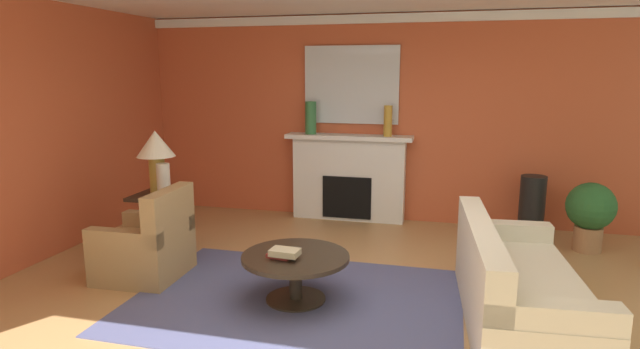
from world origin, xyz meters
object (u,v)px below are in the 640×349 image
(vase_on_side_table, at_px, (164,181))
(table_lamp, at_px, (156,150))
(potted_plant, at_px, (590,211))
(sofa, at_px, (515,290))
(vase_mantel_right, at_px, (388,121))
(armchair_near_window, at_px, (147,249))
(side_table, at_px, (160,219))
(mantel_mirror, at_px, (351,85))
(vase_tall_corner, at_px, (532,207))
(vase_mantel_left, at_px, (311,118))
(coffee_table, at_px, (296,267))
(fireplace, at_px, (349,180))

(vase_on_side_table, bearing_deg, table_lamp, 141.34)
(table_lamp, height_order, potted_plant, table_lamp)
(sofa, bearing_deg, vase_mantel_right, 117.71)
(table_lamp, relative_size, vase_mantel_right, 1.77)
(armchair_near_window, bearing_deg, side_table, 111.19)
(mantel_mirror, xyz_separation_m, vase_on_side_table, (-1.74, -2.17, -1.03))
(armchair_near_window, distance_m, side_table, 0.80)
(vase_mantel_right, bearing_deg, vase_tall_corner, -7.51)
(armchair_near_window, xyz_separation_m, vase_on_side_table, (-0.14, 0.62, 0.59))
(mantel_mirror, height_order, armchair_near_window, mantel_mirror)
(sofa, distance_m, vase_mantel_left, 3.93)
(armchair_near_window, distance_m, vase_tall_corner, 4.69)
(vase_on_side_table, relative_size, potted_plant, 0.47)
(coffee_table, bearing_deg, sofa, 1.32)
(vase_tall_corner, bearing_deg, coffee_table, -132.96)
(potted_plant, bearing_deg, vase_on_side_table, -163.62)
(fireplace, distance_m, vase_mantel_right, 1.03)
(fireplace, height_order, vase_on_side_table, fireplace)
(coffee_table, relative_size, side_table, 1.43)
(vase_on_side_table, height_order, vase_mantel_left, vase_mantel_left)
(sofa, distance_m, side_table, 3.98)
(side_table, bearing_deg, mantel_mirror, 47.45)
(mantel_mirror, bearing_deg, side_table, -132.55)
(vase_mantel_left, distance_m, potted_plant, 3.77)
(sofa, relative_size, vase_on_side_table, 5.49)
(mantel_mirror, xyz_separation_m, table_lamp, (-1.89, -2.05, -0.70))
(sofa, relative_size, armchair_near_window, 2.27)
(armchair_near_window, relative_size, vase_mantel_left, 2.05)
(armchair_near_window, height_order, potted_plant, armchair_near_window)
(table_lamp, distance_m, vase_tall_corner, 4.70)
(fireplace, bearing_deg, vase_mantel_left, -174.84)
(fireplace, height_order, vase_mantel_left, vase_mantel_left)
(vase_mantel_left, height_order, vase_tall_corner, vase_mantel_left)
(mantel_mirror, bearing_deg, potted_plant, -14.16)
(vase_mantel_right, xyz_separation_m, potted_plant, (2.50, -0.60, -0.95))
(table_lamp, distance_m, vase_mantel_right, 3.09)
(armchair_near_window, xyz_separation_m, table_lamp, (-0.29, 0.74, 0.92))
(potted_plant, bearing_deg, coffee_table, -143.49)
(side_table, distance_m, table_lamp, 0.82)
(sofa, bearing_deg, vase_mantel_left, 132.74)
(mantel_mirror, distance_m, side_table, 3.18)
(fireplace, distance_m, potted_plant, 3.12)
(armchair_near_window, height_order, table_lamp, table_lamp)
(fireplace, xyz_separation_m, vase_on_side_table, (-1.74, -2.05, 0.31))
(vase_tall_corner, distance_m, potted_plant, 0.70)
(sofa, bearing_deg, vase_tall_corner, 79.88)
(mantel_mirror, bearing_deg, sofa, -55.68)
(fireplace, height_order, armchair_near_window, fireplace)
(sofa, bearing_deg, potted_plant, 64.12)
(mantel_mirror, height_order, potted_plant, mantel_mirror)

